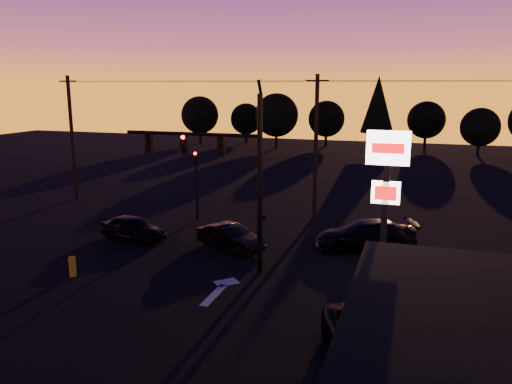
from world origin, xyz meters
TOP-DOWN VIEW (x-y plane):
  - ground at (0.00, 0.00)m, footprint 120.00×120.00m
  - lane_arrow at (0.50, 1.67)m, footprint 1.20×3.10m
  - traffic_signal_mast at (-0.10, 3.99)m, footprint 6.79×0.52m
  - secondary_signal at (-5.00, 11.49)m, footprint 0.30×0.31m
  - pylon_sign at (7.00, 1.50)m, footprint 1.50×0.28m
  - utility_pole_0 at (-16.00, 14.00)m, footprint 1.40×0.26m
  - utility_pole_1 at (2.00, 14.00)m, footprint 1.40×0.26m
  - power_wires at (2.00, 14.00)m, footprint 36.00×1.22m
  - bollard at (-6.29, 0.97)m, footprint 0.30×0.30m
  - tree_0 at (-22.00, 50.00)m, footprint 5.36×5.36m
  - tree_1 at (-16.00, 53.00)m, footprint 4.54×4.54m
  - tree_2 at (-10.00, 48.00)m, footprint 5.77×5.78m
  - tree_3 at (-4.00, 52.00)m, footprint 4.95×4.95m
  - tree_4 at (3.00, 49.00)m, footprint 4.18×4.18m
  - tree_5 at (9.00, 54.00)m, footprint 4.95×4.95m
  - tree_6 at (15.00, 48.00)m, footprint 4.54×4.54m
  - car_left at (-6.64, 6.55)m, footprint 4.09×2.27m
  - car_mid at (-0.93, 6.68)m, footprint 4.06×2.80m
  - car_right at (5.73, 8.85)m, footprint 5.57×3.72m
  - suv_parked at (7.14, -2.78)m, footprint 4.07×6.01m

SIDE VIEW (x-z plane):
  - ground at x=0.00m, z-range 0.00..0.00m
  - lane_arrow at x=0.50m, z-range 0.00..0.01m
  - bollard at x=-6.29m, z-range 0.00..0.90m
  - car_mid at x=-0.93m, z-range 0.00..1.27m
  - car_left at x=-6.64m, z-range 0.00..1.32m
  - car_right at x=5.73m, z-range 0.00..1.50m
  - suv_parked at x=7.14m, z-range 0.00..1.53m
  - secondary_signal at x=-5.00m, z-range 0.69..5.04m
  - tree_1 at x=-16.00m, z-range 0.58..6.29m
  - tree_6 at x=15.00m, z-range 0.58..6.29m
  - tree_3 at x=-4.00m, z-range 0.63..6.86m
  - tree_5 at x=9.00m, z-range 0.63..6.86m
  - tree_0 at x=-22.00m, z-range 0.69..7.43m
  - tree_2 at x=-10.00m, z-range 0.74..8.00m
  - utility_pole_0 at x=-16.00m, z-range 0.09..9.09m
  - utility_pole_1 at x=2.00m, z-range 0.09..9.09m
  - pylon_sign at x=7.00m, z-range 1.51..8.31m
  - traffic_signal_mast at x=-0.10m, z-range 0.65..9.23m
  - tree_4 at x=3.00m, z-range 1.18..10.68m
  - power_wires at x=2.00m, z-range 8.53..8.60m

